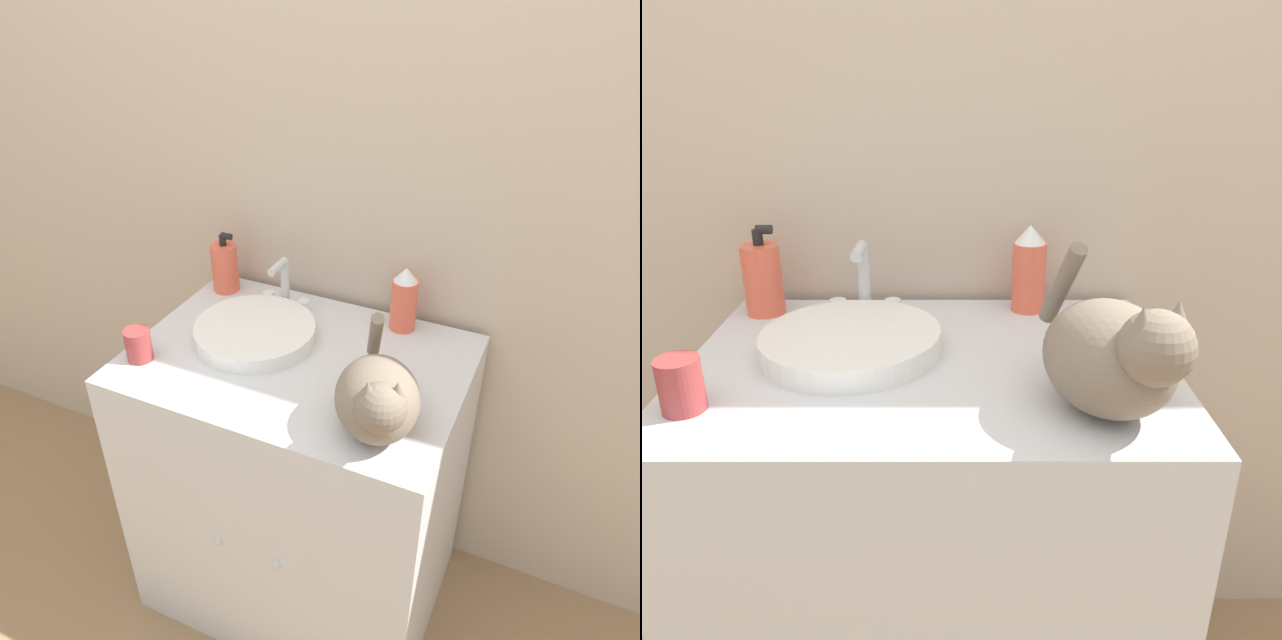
# 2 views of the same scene
# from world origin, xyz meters

# --- Properties ---
(wall_back) EXTENTS (6.00, 0.05, 2.50)m
(wall_back) POSITION_xyz_m (0.00, 0.63, 1.25)
(wall_back) COLOR #C6B29E
(wall_back) RESTS_ON ground_plane
(vanity_cabinet) EXTENTS (0.82, 0.60, 0.86)m
(vanity_cabinet) POSITION_xyz_m (0.00, 0.29, 0.43)
(vanity_cabinet) COLOR silver
(vanity_cabinet) RESTS_ON ground_plane
(sink_basin) EXTENTS (0.31, 0.31, 0.04)m
(sink_basin) POSITION_xyz_m (-0.14, 0.32, 0.88)
(sink_basin) COLOR white
(sink_basin) RESTS_ON vanity_cabinet
(faucet) EXTENTS (0.14, 0.09, 0.15)m
(faucet) POSITION_xyz_m (-0.14, 0.48, 0.93)
(faucet) COLOR silver
(faucet) RESTS_ON vanity_cabinet
(cat) EXTENTS (0.25, 0.32, 0.22)m
(cat) POSITION_xyz_m (0.27, 0.12, 0.95)
(cat) COLOR #7A6B5B
(cat) RESTS_ON vanity_cabinet
(soap_bottle) EXTENTS (0.07, 0.07, 0.18)m
(soap_bottle) POSITION_xyz_m (-0.34, 0.51, 0.94)
(soap_bottle) COLOR #EF6047
(soap_bottle) RESTS_ON vanity_cabinet
(spray_bottle) EXTENTS (0.07, 0.07, 0.18)m
(spray_bottle) POSITION_xyz_m (0.19, 0.53, 0.95)
(spray_bottle) COLOR #EF6047
(spray_bottle) RESTS_ON vanity_cabinet
(cup) EXTENTS (0.06, 0.06, 0.08)m
(cup) POSITION_xyz_m (-0.35, 0.13, 0.90)
(cup) COLOR #9E3838
(cup) RESTS_ON vanity_cabinet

